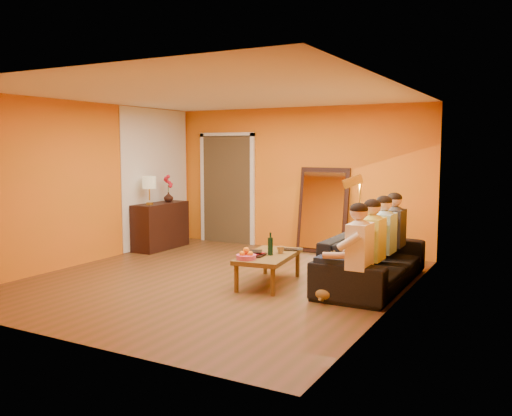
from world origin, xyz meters
The scene contains 27 objects.
room_shell centered at (0.00, 0.37, 1.30)m, with size 5.00×5.50×2.60m.
white_accent centered at (-2.48, 1.75, 1.30)m, with size 0.02×1.90×2.58m, color white.
doorway_recess centered at (-1.50, 2.83, 1.05)m, with size 1.06×0.30×2.10m, color #3F2D19.
door_jamb_left centered at (-2.07, 2.71, 1.05)m, with size 0.08×0.06×2.20m, color white.
door_jamb_right centered at (-0.93, 2.71, 1.05)m, with size 0.08×0.06×2.20m, color white.
door_header centered at (-1.50, 2.71, 2.12)m, with size 1.22×0.06×0.08m, color white.
mirror_frame centered at (0.55, 2.63, 0.76)m, with size 0.92×0.06×1.52m, color black.
mirror_glass centered at (0.55, 2.59, 0.76)m, with size 0.78×0.02×1.36m, color white.
sideboard centered at (-2.24, 1.55, 0.42)m, with size 0.44×1.18×0.85m, color black.
table_lamp centered at (-2.24, 1.25, 1.10)m, with size 0.24×0.24×0.51m, color beige, non-canonical shape.
sofa centered at (2.00, 0.80, 0.35)m, with size 0.93×2.38×0.69m, color black.
coffee_table centered at (0.74, 0.15, 0.21)m, with size 0.62×1.22×0.42m, color brown, non-canonical shape.
floor_lamp centered at (1.67, 1.23, 0.72)m, with size 0.30×0.24×1.44m, color gold, non-canonical shape.
dog centered at (1.74, -0.17, 0.31)m, with size 0.34×0.53×0.63m, color #A08348, non-canonical shape.
person_far_left centered at (2.13, -0.20, 0.61)m, with size 0.70×0.44×1.22m, color white, non-canonical shape.
person_mid_left centered at (2.13, 0.35, 0.61)m, with size 0.70×0.44×1.22m, color #D1D145, non-canonical shape.
person_mid_right centered at (2.13, 0.90, 0.61)m, with size 0.70×0.44×1.22m, color #9BCDF0, non-canonical shape.
person_far_right centered at (2.13, 1.45, 0.61)m, with size 0.70×0.44×1.22m, color #303035, non-canonical shape.
fruit_bowl centered at (0.64, -0.30, 0.50)m, with size 0.26×0.26×0.16m, color #D94C78, non-canonical shape.
wine_bottle centered at (0.79, 0.10, 0.58)m, with size 0.07×0.07×0.31m, color black.
tumbler centered at (0.86, 0.27, 0.47)m, with size 0.11×0.11×0.10m, color #B27F3F.
laptop centered at (0.92, 0.50, 0.43)m, with size 0.31×0.20×0.02m, color black.
book_lower centered at (0.56, -0.05, 0.43)m, with size 0.20×0.27×0.03m, color black.
book_mid centered at (0.57, -0.04, 0.45)m, with size 0.16×0.22×0.02m, color red.
book_upper centered at (0.56, -0.06, 0.47)m, with size 0.16×0.22×0.02m, color black.
vase centered at (-2.24, 1.80, 0.94)m, with size 0.18×0.18×0.18m, color black.
flowers centered at (-2.24, 1.80, 1.23)m, with size 0.17×0.17×0.51m, color red, non-canonical shape.
Camera 1 is at (4.07, -6.33, 1.87)m, focal length 38.00 mm.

